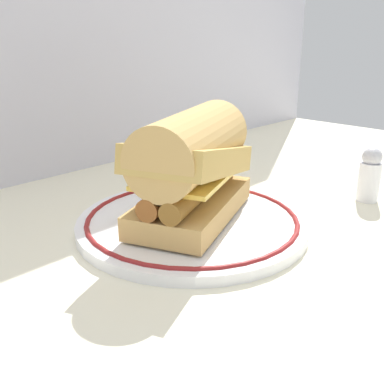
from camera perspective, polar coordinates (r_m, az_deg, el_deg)
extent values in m
plane|color=#EDE5C7|center=(0.50, -0.55, -6.14)|extent=(1.50, 1.50, 0.00)
cylinder|color=white|center=(0.53, 0.00, -3.99)|extent=(0.27, 0.27, 0.01)
torus|color=maroon|center=(0.53, 0.00, -3.39)|extent=(0.25, 0.25, 0.01)
cube|color=tan|center=(0.52, 0.00, -1.77)|extent=(0.20, 0.15, 0.03)
cylinder|color=brown|center=(0.51, 1.32, 0.67)|extent=(0.18, 0.09, 0.02)
cylinder|color=brown|center=(0.52, -1.29, 1.00)|extent=(0.18, 0.09, 0.02)
cube|color=#EFC64C|center=(0.51, 0.00, 2.38)|extent=(0.17, 0.14, 0.01)
cube|color=tan|center=(0.50, 0.00, 4.29)|extent=(0.20, 0.15, 0.06)
cylinder|color=tan|center=(0.50, 0.00, 5.95)|extent=(0.20, 0.14, 0.08)
cylinder|color=white|center=(0.65, 21.51, 1.21)|extent=(0.03, 0.03, 0.05)
sphere|color=silver|center=(0.64, 21.89, 4.14)|extent=(0.03, 0.03, 0.03)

